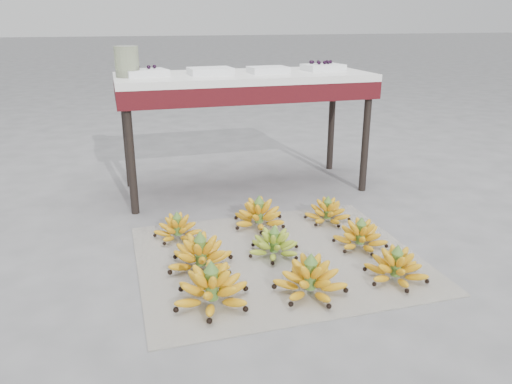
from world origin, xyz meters
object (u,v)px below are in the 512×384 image
object	(u,v)px
bunch_front_left	(212,289)
tray_far_left	(145,72)
tray_left	(210,71)
bunch_front_center	(310,279)
bunch_mid_center	(274,245)
newspaper_mat	(278,258)
vendor_table	(244,87)
bunch_back_left	(178,229)
bunch_back_center	(259,215)
bunch_mid_right	(360,237)
tray_far_right	(323,67)
bunch_back_right	(327,212)
bunch_front_right	(396,267)
glass_jar	(127,62)
bunch_mid_left	(201,256)
tray_right	(268,70)

from	to	relation	value
bunch_front_left	tray_far_left	distance (m)	1.48
tray_left	bunch_front_left	bearing A→B (deg)	-101.95
bunch_front_center	bunch_mid_center	xyz separation A→B (m)	(-0.03, 0.36, -0.01)
newspaper_mat	vendor_table	distance (m)	1.20
newspaper_mat	vendor_table	world-z (taller)	vendor_table
bunch_back_left	bunch_back_center	size ratio (longest dim) A/B	0.91
bunch_mid_right	bunch_back_left	size ratio (longest dim) A/B	0.97
bunch_mid_right	vendor_table	bearing A→B (deg)	102.01
bunch_front_left	bunch_back_left	xyz separation A→B (m)	(-0.04, 0.64, -0.01)
tray_left	tray_far_right	size ratio (longest dim) A/B	0.99
newspaper_mat	bunch_back_right	xyz separation A→B (m)	(0.39, 0.33, 0.05)
bunch_back_right	bunch_front_right	bearing A→B (deg)	-103.53
newspaper_mat	bunch_back_left	world-z (taller)	bunch_back_left
bunch_mid_right	bunch_back_center	bearing A→B (deg)	131.30
bunch_back_right	tray_far_right	bearing A→B (deg)	55.91
bunch_back_left	bunch_back_center	distance (m)	0.43
bunch_mid_right	glass_jar	distance (m)	1.58
bunch_mid_left	bunch_front_left	bearing A→B (deg)	-97.39
glass_jar	tray_left	bearing A→B (deg)	-0.23
bunch_mid_left	tray_right	xyz separation A→B (m)	(0.62, 1.00, 0.68)
glass_jar	bunch_front_center	bearing A→B (deg)	-66.35
vendor_table	glass_jar	world-z (taller)	glass_jar
bunch_front_center	bunch_mid_left	size ratio (longest dim) A/B	1.19
tray_far_left	tray_far_right	world-z (taller)	tray_far_right
bunch_front_right	glass_jar	xyz separation A→B (m)	(-0.97, 1.32, 0.75)
bunch_back_left	bunch_front_center	bearing A→B (deg)	-44.69
bunch_front_center	bunch_back_left	bearing A→B (deg)	145.60
bunch_front_right	tray_left	distance (m)	1.57
newspaper_mat	bunch_mid_left	bearing A→B (deg)	-178.60
bunch_back_center	tray_far_left	size ratio (longest dim) A/B	1.16
bunch_front_center	vendor_table	xyz separation A→B (m)	(0.09, 1.34, 0.58)
tray_far_right	newspaper_mat	bearing A→B (deg)	-121.61
tray_far_left	tray_right	world-z (taller)	tray_far_left
bunch_mid_left	tray_far_right	xyz separation A→B (m)	(0.99, 1.04, 0.68)
tray_far_left	glass_jar	bearing A→B (deg)	-169.91
bunch_front_left	tray_far_left	size ratio (longest dim) A/B	1.25
bunch_mid_center	tray_far_right	world-z (taller)	tray_far_right
bunch_mid_left	bunch_back_right	world-z (taller)	bunch_mid_left
bunch_back_center	bunch_mid_right	bearing A→B (deg)	-38.62
vendor_table	tray_far_right	xyz separation A→B (m)	(0.52, 0.02, 0.10)
tray_right	glass_jar	bearing A→B (deg)	179.34
vendor_table	glass_jar	xyz separation A→B (m)	(-0.67, -0.01, 0.17)
bunch_back_right	tray_far_right	distance (m)	1.01
newspaper_mat	bunch_front_center	xyz separation A→B (m)	(0.02, -0.33, 0.06)
bunch_mid_left	bunch_front_center	bearing A→B (deg)	-45.76
newspaper_mat	glass_jar	world-z (taller)	glass_jar
newspaper_mat	vendor_table	bearing A→B (deg)	83.55
bunch_mid_right	tray_left	xyz separation A→B (m)	(-0.50, 1.00, 0.69)
bunch_mid_left	tray_right	bearing A→B (deg)	52.99
bunch_back_right	tray_right	bearing A→B (deg)	86.41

